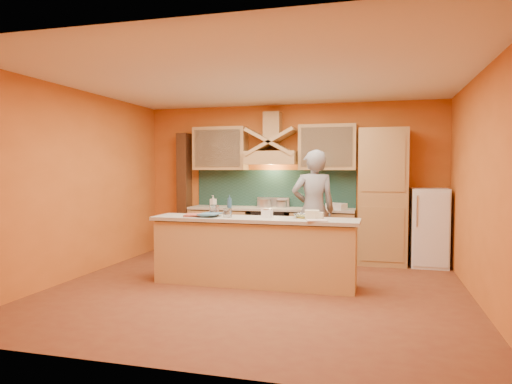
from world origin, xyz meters
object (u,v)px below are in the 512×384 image
(mixing_bowl, at_px, (303,216))
(stove, at_px, (271,233))
(person, at_px, (313,210))
(kitchen_scale, at_px, (267,213))
(fridge, at_px, (429,227))

(mixing_bowl, bearing_deg, stove, 116.01)
(person, bearing_deg, kitchen_scale, 46.92)
(stove, xyz_separation_m, mixing_bowl, (0.87, -1.77, 0.53))
(fridge, xyz_separation_m, person, (-1.83, -0.72, 0.31))
(fridge, height_order, mixing_bowl, fridge)
(stove, distance_m, fridge, 2.71)
(kitchen_scale, xyz_separation_m, mixing_bowl, (0.50, 0.04, -0.02))
(person, bearing_deg, mixing_bowl, 71.34)
(kitchen_scale, bearing_deg, fridge, 43.15)
(stove, distance_m, mixing_bowl, 2.04)
(fridge, bearing_deg, kitchen_scale, -142.12)
(kitchen_scale, relative_size, mixing_bowl, 0.51)
(mixing_bowl, bearing_deg, fridge, 44.04)
(stove, xyz_separation_m, fridge, (2.70, 0.00, 0.20))
(stove, distance_m, person, 1.24)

